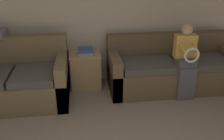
# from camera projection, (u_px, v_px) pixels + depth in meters

# --- Properties ---
(wall_back) EXTENTS (6.81, 0.06, 2.55)m
(wall_back) POSITION_uv_depth(u_px,v_px,m) (91.00, 11.00, 4.30)
(wall_back) COLOR beige
(wall_back) RESTS_ON ground_plane
(couch_main) EXTENTS (2.21, 0.88, 0.90)m
(couch_main) POSITION_uv_depth(u_px,v_px,m) (171.00, 69.00, 4.39)
(couch_main) COLOR brown
(couch_main) RESTS_ON ground_plane
(couch_side) EXTENTS (1.66, 0.97, 0.98)m
(couch_side) POSITION_uv_depth(u_px,v_px,m) (15.00, 81.00, 3.94)
(couch_side) COLOR brown
(couch_side) RESTS_ON ground_plane
(child_left_seated) EXTENTS (0.34, 0.38, 1.20)m
(child_left_seated) POSITION_uv_depth(u_px,v_px,m) (186.00, 59.00, 3.94)
(child_left_seated) COLOR #56565B
(child_left_seated) RESTS_ON ground_plane
(side_shelf) EXTENTS (0.54, 0.48, 0.61)m
(side_shelf) POSITION_uv_depth(u_px,v_px,m) (86.00, 70.00, 4.41)
(side_shelf) COLOR tan
(side_shelf) RESTS_ON ground_plane
(book_stack) EXTENTS (0.26, 0.28, 0.09)m
(book_stack) POSITION_uv_depth(u_px,v_px,m) (85.00, 51.00, 4.28)
(book_stack) COLOR gray
(book_stack) RESTS_ON side_shelf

